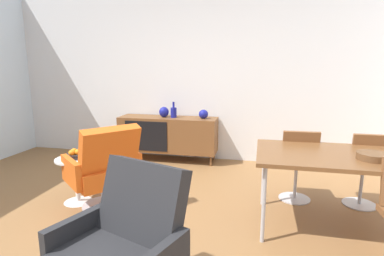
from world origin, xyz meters
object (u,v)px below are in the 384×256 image
vase_ceramic_small (174,112)px  sideboard (168,134)px  vase_cobalt (203,114)px  armchair_black_shell (124,245)px  dining_chair_back_right (365,167)px  fruit_bowl (75,155)px  dining_table (346,159)px  wooden_bowl_on_table (373,156)px  dining_chair_back_left (298,162)px  lounge_chair_red (105,167)px  vase_sculptural_dark (164,112)px  side_table_round (77,175)px

vase_ceramic_small → sideboard: bearing=-178.9°
vase_cobalt → armchair_black_shell: size_ratio=0.16×
dining_chair_back_right → fruit_bowl: size_ratio=4.28×
vase_ceramic_small → dining_table: bearing=-39.6°
wooden_bowl_on_table → dining_chair_back_left: (-0.53, 0.68, -0.30)m
sideboard → lounge_chair_red: bearing=-94.4°
dining_chair_back_right → dining_table: bearing=-122.1°
dining_chair_back_left → lounge_chair_red: lounge_chair_red is taller
armchair_black_shell → dining_table: bearing=42.0°
dining_chair_back_right → dining_chair_back_left: bearing=180.0°
sideboard → dining_chair_back_right: 2.87m
vase_sculptural_dark → wooden_bowl_on_table: size_ratio=0.65×
lounge_chair_red → armchair_black_shell: bearing=-57.6°
vase_ceramic_small → side_table_round: 1.96m
dining_chair_back_left → armchair_black_shell: armchair_black_shell is taller
vase_cobalt → dining_chair_back_left: (1.31, -1.22, -0.32)m
sideboard → side_table_round: bearing=-106.8°
vase_sculptural_dark → dining_table: 2.92m
dining_table → dining_chair_back_left: bearing=121.9°
wooden_bowl_on_table → dining_chair_back_right: 0.76m
vase_sculptural_dark → vase_ceramic_small: bearing=0.0°
fruit_bowl → dining_table: bearing=0.1°
vase_ceramic_small → dining_chair_back_right: vase_ceramic_small is taller
sideboard → armchair_black_shell: armchair_black_shell is taller
dining_chair_back_left → fruit_bowl: (-2.44, -0.56, 0.09)m
wooden_bowl_on_table → dining_chair_back_left: 0.91m
armchair_black_shell → side_table_round: size_ratio=1.82×
sideboard → vase_cobalt: size_ratio=10.79×
dining_table → armchair_black_shell: bearing=-138.0°
lounge_chair_red → dining_chair_back_right: bearing=13.0°
vase_ceramic_small → armchair_black_shell: vase_ceramic_small is taller
armchair_black_shell → lounge_chair_red: bearing=122.4°
vase_ceramic_small → fruit_bowl: bearing=-109.7°
lounge_chair_red → fruit_bowl: lounge_chair_red is taller
armchair_black_shell → dining_chair_back_left: bearing=58.4°
fruit_bowl → sideboard: bearing=73.2°
vase_sculptural_dark → side_table_round: (-0.48, -1.78, -0.48)m
lounge_chair_red → side_table_round: bearing=169.6°
vase_sculptural_dark → dining_table: size_ratio=0.10×
side_table_round → fruit_bowl: bearing=-108.1°
dining_table → wooden_bowl_on_table: (0.18, -0.12, 0.07)m
dining_chair_back_left → side_table_round: size_ratio=1.65×
wooden_bowl_on_table → fruit_bowl: 2.98m
fruit_bowl → armchair_black_shell: bearing=-48.5°
dining_chair_back_right → armchair_black_shell: 2.73m
lounge_chair_red → side_table_round: 0.43m
sideboard → vase_sculptural_dark: size_ratio=9.53×
vase_ceramic_small → dining_chair_back_right: 2.81m
vase_sculptural_dark → armchair_black_shell: bearing=-76.6°
dining_chair_back_right → fruit_bowl: dining_chair_back_right is taller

